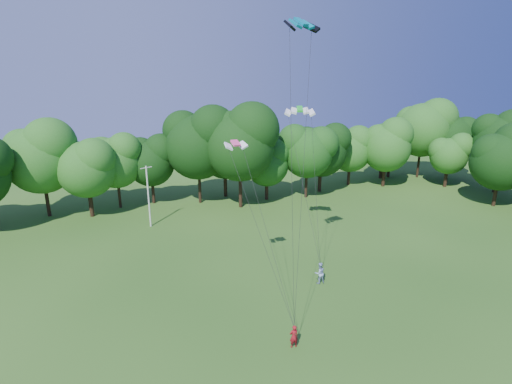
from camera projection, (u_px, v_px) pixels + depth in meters
name	position (u px, v px, depth m)	size (l,w,h in m)	color
utility_pole	(148.00, 196.00, 46.44)	(1.37, 0.68, 7.34)	silver
kite_flyer_left	(294.00, 336.00, 26.43)	(0.60, 0.39, 1.65)	maroon
kite_flyer_right	(320.00, 273.00, 34.48)	(0.93, 0.73, 1.92)	#9AAFD6
kite_teal	(301.00, 22.00, 26.98)	(2.72, 1.71, 0.67)	#047893
kite_green	(300.00, 109.00, 38.27)	(3.09, 2.30, 0.53)	green
kite_pink	(235.00, 143.00, 30.11)	(1.77, 0.93, 0.41)	#FF4690
tree_back_center	(240.00, 142.00, 51.73)	(9.82, 9.82, 14.29)	#342314
tree_back_east	(384.00, 140.00, 67.10)	(7.30, 7.30, 10.62)	black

